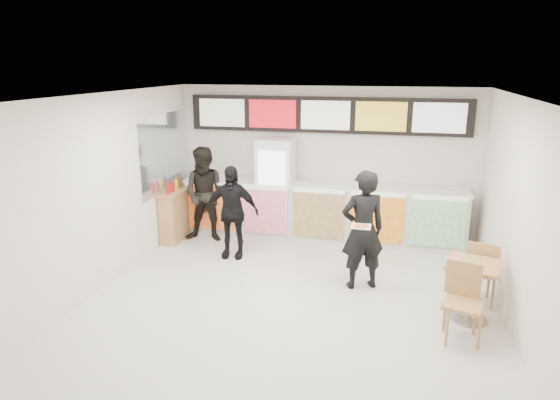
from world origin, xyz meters
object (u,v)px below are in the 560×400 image
(customer_main, at_px, (363,230))
(condiment_ledge, at_px, (175,215))
(service_counter, at_px, (321,212))
(customer_left, at_px, (206,195))
(drinks_fridge, at_px, (276,188))
(customer_mid, at_px, (231,212))
(cafe_table, at_px, (472,281))

(customer_main, xyz_separation_m, condiment_ledge, (-3.78, 1.36, -0.44))
(service_counter, xyz_separation_m, customer_left, (-2.19, -0.58, 0.37))
(service_counter, xyz_separation_m, condiment_ledge, (-2.82, -0.70, -0.06))
(drinks_fridge, relative_size, customer_left, 1.06)
(customer_mid, relative_size, cafe_table, 0.96)
(service_counter, relative_size, customer_left, 2.96)
(service_counter, height_order, customer_mid, customer_mid)
(service_counter, bearing_deg, customer_main, -64.99)
(customer_main, height_order, customer_mid, customer_main)
(customer_mid, bearing_deg, condiment_ledge, 151.30)
(customer_left, relative_size, customer_mid, 1.11)
(customer_left, bearing_deg, drinks_fridge, 19.89)
(customer_mid, distance_m, condiment_ledge, 1.55)
(drinks_fridge, xyz_separation_m, cafe_table, (3.43, -2.80, -0.42))
(customer_main, xyz_separation_m, customer_mid, (-2.39, 0.76, -0.10))
(service_counter, distance_m, customer_main, 2.30)
(customer_main, bearing_deg, cafe_table, 130.63)
(customer_mid, xyz_separation_m, condiment_ledge, (-1.39, 0.60, -0.34))
(drinks_fridge, bearing_deg, cafe_table, -39.14)
(cafe_table, xyz_separation_m, condiment_ledge, (-5.32, 2.08, -0.07))
(drinks_fridge, distance_m, customer_left, 1.39)
(cafe_table, bearing_deg, drinks_fridge, 156.94)
(drinks_fridge, height_order, condiment_ledge, drinks_fridge)
(service_counter, bearing_deg, condiment_ledge, -166.11)
(drinks_fridge, height_order, customer_mid, drinks_fridge)
(service_counter, bearing_deg, customer_left, -165.06)
(customer_left, xyz_separation_m, condiment_ledge, (-0.63, -0.11, -0.43))
(customer_left, distance_m, cafe_table, 5.19)
(customer_main, distance_m, customer_mid, 2.51)
(customer_main, height_order, cafe_table, customer_main)
(condiment_ledge, bearing_deg, cafe_table, -21.37)
(customer_left, bearing_deg, cafe_table, -30.77)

